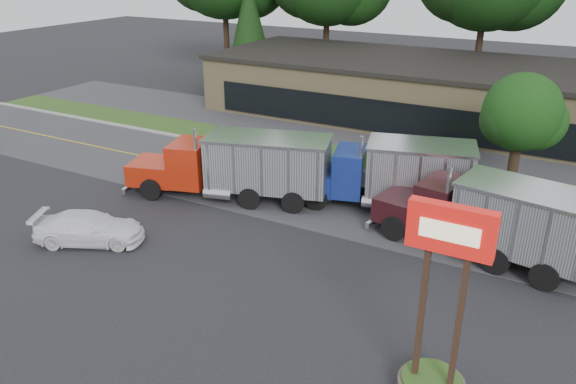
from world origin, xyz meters
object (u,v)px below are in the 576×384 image
at_px(dump_truck_red, 241,165).
at_px(rally_car, 89,228).
at_px(dump_truck_blue, 394,173).
at_px(dump_truck_maroon, 494,217).
at_px(bilo_sign, 437,337).

distance_m(dump_truck_red, rally_car, 7.87).
bearing_deg(dump_truck_red, rally_car, 49.57).
xyz_separation_m(dump_truck_red, rally_car, (-3.18, -7.11, -1.14)).
bearing_deg(dump_truck_blue, dump_truck_maroon, 136.10).
relative_size(dump_truck_red, rally_car, 2.28).
bearing_deg(dump_truck_red, dump_truck_maroon, 163.06).
height_order(dump_truck_maroon, rally_car, dump_truck_maroon).
bearing_deg(rally_car, dump_truck_maroon, -91.79).
distance_m(dump_truck_blue, dump_truck_maroon, 5.82).
bearing_deg(bilo_sign, rally_car, 172.74).
xyz_separation_m(dump_truck_red, dump_truck_blue, (7.13, 2.66, -0.01)).
bearing_deg(dump_truck_maroon, dump_truck_blue, -18.80).
height_order(dump_truck_blue, dump_truck_maroon, same).
bearing_deg(rally_car, dump_truck_red, -50.25).
height_order(bilo_sign, dump_truck_maroon, bilo_sign).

